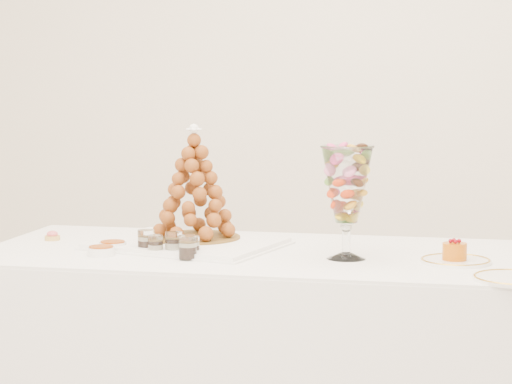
% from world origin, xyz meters
% --- Properties ---
extents(buffet_table, '(2.08, 0.94, 0.77)m').
position_xyz_m(buffet_table, '(0.08, 0.32, 0.39)').
color(buffet_table, white).
rests_on(buffet_table, ground).
extents(lace_tray, '(0.64, 0.52, 0.02)m').
position_xyz_m(lace_tray, '(-0.29, 0.34, 0.78)').
color(lace_tray, white).
rests_on(lace_tray, buffet_table).
extents(macaron_vase, '(0.16, 0.16, 0.35)m').
position_xyz_m(macaron_vase, '(0.26, 0.26, 1.00)').
color(macaron_vase, white).
rests_on(macaron_vase, buffet_table).
extents(cake_plate, '(0.21, 0.21, 0.01)m').
position_xyz_m(cake_plate, '(0.60, 0.28, 0.78)').
color(cake_plate, white).
rests_on(cake_plate, buffet_table).
extents(pink_tart, '(0.05, 0.05, 0.03)m').
position_xyz_m(pink_tart, '(-0.78, 0.33, 0.79)').
color(pink_tart, tan).
rests_on(pink_tart, buffet_table).
extents(verrine_a, '(0.06, 0.06, 0.07)m').
position_xyz_m(verrine_a, '(-0.37, 0.19, 0.81)').
color(verrine_a, white).
rests_on(verrine_a, buffet_table).
extents(verrine_b, '(0.07, 0.07, 0.07)m').
position_xyz_m(verrine_b, '(-0.27, 0.17, 0.81)').
color(verrine_b, white).
rests_on(verrine_b, buffet_table).
extents(verrine_c, '(0.06, 0.06, 0.06)m').
position_xyz_m(verrine_c, '(-0.21, 0.18, 0.80)').
color(verrine_c, white).
rests_on(verrine_c, buffet_table).
extents(verrine_d, '(0.05, 0.05, 0.06)m').
position_xyz_m(verrine_d, '(-0.32, 0.15, 0.80)').
color(verrine_d, white).
rests_on(verrine_d, buffet_table).
extents(verrine_e, '(0.06, 0.06, 0.07)m').
position_xyz_m(verrine_e, '(-0.20, 0.11, 0.81)').
color(verrine_e, white).
rests_on(verrine_e, buffet_table).
extents(ramekin_back, '(0.09, 0.09, 0.03)m').
position_xyz_m(ramekin_back, '(-0.49, 0.20, 0.79)').
color(ramekin_back, white).
rests_on(ramekin_back, buffet_table).
extents(ramekin_front, '(0.09, 0.09, 0.03)m').
position_xyz_m(ramekin_front, '(-0.49, 0.10, 0.79)').
color(ramekin_front, white).
rests_on(ramekin_front, buffet_table).
extents(croquembouche, '(0.31, 0.31, 0.38)m').
position_xyz_m(croquembouche, '(-0.28, 0.40, 0.98)').
color(croquembouche, brown).
rests_on(croquembouche, lace_tray).
extents(mousse_cake, '(0.07, 0.07, 0.06)m').
position_xyz_m(mousse_cake, '(0.59, 0.28, 0.81)').
color(mousse_cake, '#C25B09').
rests_on(mousse_cake, cake_plate).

